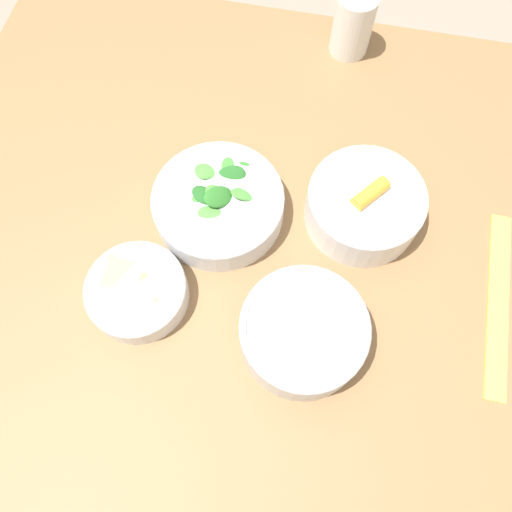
{
  "coord_description": "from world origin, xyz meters",
  "views": [
    {
      "loc": [
        0.21,
        0.11,
        1.42
      ],
      "look_at": [
        -0.05,
        0.06,
        0.78
      ],
      "focal_mm": 35.0,
      "sensor_mm": 36.0,
      "label": 1
    }
  ],
  "objects_px": {
    "bowl_beans_hotdog": "(303,333)",
    "ruler": "(498,302)",
    "bowl_carrots": "(365,205)",
    "cup": "(353,24)",
    "bowl_cookies": "(137,291)",
    "bowl_greens": "(218,203)"
  },
  "relations": [
    {
      "from": "bowl_beans_hotdog",
      "to": "ruler",
      "type": "distance_m",
      "value": 0.28
    },
    {
      "from": "bowl_carrots",
      "to": "cup",
      "type": "height_order",
      "value": "cup"
    },
    {
      "from": "bowl_carrots",
      "to": "bowl_cookies",
      "type": "bearing_deg",
      "value": -56.89
    },
    {
      "from": "bowl_greens",
      "to": "bowl_carrots",
      "type": "bearing_deg",
      "value": 99.72
    },
    {
      "from": "bowl_carrots",
      "to": "bowl_greens",
      "type": "bearing_deg",
      "value": -80.28
    },
    {
      "from": "bowl_beans_hotdog",
      "to": "ruler",
      "type": "height_order",
      "value": "bowl_beans_hotdog"
    },
    {
      "from": "bowl_greens",
      "to": "bowl_beans_hotdog",
      "type": "relative_size",
      "value": 1.16
    },
    {
      "from": "cup",
      "to": "bowl_carrots",
      "type": "bearing_deg",
      "value": 10.69
    },
    {
      "from": "ruler",
      "to": "cup",
      "type": "distance_m",
      "value": 0.5
    },
    {
      "from": "bowl_greens",
      "to": "bowl_beans_hotdog",
      "type": "bearing_deg",
      "value": 42.58
    },
    {
      "from": "bowl_beans_hotdog",
      "to": "cup",
      "type": "bearing_deg",
      "value": -179.32
    },
    {
      "from": "bowl_greens",
      "to": "bowl_cookies",
      "type": "distance_m",
      "value": 0.17
    },
    {
      "from": "bowl_carrots",
      "to": "cup",
      "type": "xyz_separation_m",
      "value": [
        -0.33,
        -0.06,
        0.02
      ]
    },
    {
      "from": "bowl_carrots",
      "to": "bowl_greens",
      "type": "distance_m",
      "value": 0.21
    },
    {
      "from": "bowl_greens",
      "to": "ruler",
      "type": "height_order",
      "value": "bowl_greens"
    },
    {
      "from": "ruler",
      "to": "bowl_beans_hotdog",
      "type": "bearing_deg",
      "value": -67.85
    },
    {
      "from": "bowl_carrots",
      "to": "bowl_greens",
      "type": "height_order",
      "value": "bowl_carrots"
    },
    {
      "from": "bowl_greens",
      "to": "bowl_beans_hotdog",
      "type": "xyz_separation_m",
      "value": [
        0.17,
        0.15,
        0.0
      ]
    },
    {
      "from": "cup",
      "to": "bowl_cookies",
      "type": "bearing_deg",
      "value": -23.73
    },
    {
      "from": "bowl_carrots",
      "to": "ruler",
      "type": "relative_size",
      "value": 0.61
    },
    {
      "from": "bowl_beans_hotdog",
      "to": "cup",
      "type": "xyz_separation_m",
      "value": [
        -0.53,
        -0.01,
        0.02
      ]
    },
    {
      "from": "bowl_carrots",
      "to": "bowl_beans_hotdog",
      "type": "distance_m",
      "value": 0.21
    }
  ]
}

